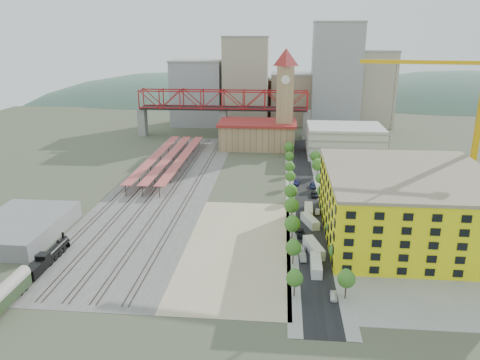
# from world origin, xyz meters

# --- Properties ---
(ground) EXTENTS (400.00, 400.00, 0.00)m
(ground) POSITION_xyz_m (0.00, 0.00, 0.00)
(ground) COLOR #474C38
(ground) RESTS_ON ground
(ballast_strip) EXTENTS (36.00, 165.00, 0.06)m
(ballast_strip) POSITION_xyz_m (-36.00, 17.50, 0.03)
(ballast_strip) COLOR #605E59
(ballast_strip) RESTS_ON ground
(dirt_lot) EXTENTS (28.00, 67.00, 0.06)m
(dirt_lot) POSITION_xyz_m (-4.00, -31.50, 0.03)
(dirt_lot) COLOR tan
(dirt_lot) RESTS_ON ground
(street_asphalt) EXTENTS (12.00, 170.00, 0.06)m
(street_asphalt) POSITION_xyz_m (16.00, 15.00, 0.03)
(street_asphalt) COLOR black
(street_asphalt) RESTS_ON ground
(sidewalk_west) EXTENTS (3.00, 170.00, 0.04)m
(sidewalk_west) POSITION_xyz_m (10.50, 15.00, 0.02)
(sidewalk_west) COLOR gray
(sidewalk_west) RESTS_ON ground
(sidewalk_east) EXTENTS (3.00, 170.00, 0.04)m
(sidewalk_east) POSITION_xyz_m (21.50, 15.00, 0.02)
(sidewalk_east) COLOR gray
(sidewalk_east) RESTS_ON ground
(construction_pad) EXTENTS (50.00, 90.00, 0.06)m
(construction_pad) POSITION_xyz_m (45.00, -20.00, 0.03)
(construction_pad) COLOR gray
(construction_pad) RESTS_ON ground
(rail_tracks) EXTENTS (26.56, 160.00, 0.18)m
(rail_tracks) POSITION_xyz_m (-37.80, 17.50, 0.15)
(rail_tracks) COLOR #382B23
(rail_tracks) RESTS_ON ground
(platform_canopies) EXTENTS (16.00, 80.00, 4.12)m
(platform_canopies) POSITION_xyz_m (-41.00, 45.00, 3.99)
(platform_canopies) COLOR #D45155
(platform_canopies) RESTS_ON ground
(station_hall) EXTENTS (38.00, 24.00, 13.10)m
(station_hall) POSITION_xyz_m (-5.00, 82.00, 6.67)
(station_hall) COLOR tan
(station_hall) RESTS_ON ground
(clock_tower) EXTENTS (12.00, 12.00, 52.00)m
(clock_tower) POSITION_xyz_m (8.00, 79.99, 28.70)
(clock_tower) COLOR tan
(clock_tower) RESTS_ON ground
(parking_garage) EXTENTS (34.00, 26.00, 14.00)m
(parking_garage) POSITION_xyz_m (36.00, 70.00, 7.00)
(parking_garage) COLOR silver
(parking_garage) RESTS_ON ground
(truss_bridge) EXTENTS (94.00, 9.60, 25.60)m
(truss_bridge) POSITION_xyz_m (-25.00, 105.00, 18.86)
(truss_bridge) COLOR gray
(truss_bridge) RESTS_ON ground
(construction_building) EXTENTS (44.60, 50.60, 18.80)m
(construction_building) POSITION_xyz_m (42.00, -20.00, 9.41)
(construction_building) COLOR yellow
(construction_building) RESTS_ON ground
(warehouse) EXTENTS (22.00, 32.00, 5.00)m
(warehouse) POSITION_xyz_m (-66.00, -30.00, 2.50)
(warehouse) COLOR gray
(warehouse) RESTS_ON ground
(street_trees) EXTENTS (15.40, 124.40, 8.00)m
(street_trees) POSITION_xyz_m (16.00, 5.00, 0.00)
(street_trees) COLOR #33651E
(street_trees) RESTS_ON ground
(skyline) EXTENTS (133.00, 46.00, 60.00)m
(skyline) POSITION_xyz_m (7.47, 142.31, 22.81)
(skyline) COLOR #9EA0A3
(skyline) RESTS_ON ground
(distant_hills) EXTENTS (647.00, 264.00, 227.00)m
(distant_hills) POSITION_xyz_m (45.28, 260.00, -79.54)
(distant_hills) COLOR #4C6B59
(distant_hills) RESTS_ON ground
(locomotive) EXTENTS (2.67, 20.63, 5.16)m
(locomotive) POSITION_xyz_m (-50.00, -44.89, 1.92)
(locomotive) COLOR black
(locomotive) RESTS_ON ground
(coach) EXTENTS (2.96, 17.19, 5.40)m
(coach) POSITION_xyz_m (-50.00, -64.79, 2.87)
(coach) COLOR #21321B
(coach) RESTS_ON ground
(tower_crane) EXTENTS (50.56, 8.25, 54.19)m
(tower_crane) POSITION_xyz_m (64.66, 5.27, 33.44)
(tower_crane) COLOR #E5A90E
(tower_crane) RESTS_ON ground
(site_trailer_a) EXTENTS (2.71, 9.78, 2.67)m
(site_trailer_a) POSITION_xyz_m (16.00, -42.76, 1.33)
(site_trailer_a) COLOR silver
(site_trailer_a) RESTS_ON ground
(site_trailer_b) EXTENTS (5.36, 10.66, 2.82)m
(site_trailer_b) POSITION_xyz_m (16.00, -33.27, 1.41)
(site_trailer_b) COLOR silver
(site_trailer_b) RESTS_ON ground
(site_trailer_c) EXTENTS (5.46, 9.59, 2.55)m
(site_trailer_c) POSITION_xyz_m (16.00, -14.74, 1.27)
(site_trailer_c) COLOR silver
(site_trailer_c) RESTS_ON ground
(site_trailer_d) EXTENTS (2.90, 9.65, 2.61)m
(site_trailer_d) POSITION_xyz_m (16.00, -6.09, 1.31)
(site_trailer_d) COLOR silver
(site_trailer_d) RESTS_ON ground
(car_0) EXTENTS (2.60, 4.86, 1.57)m
(car_0) POSITION_xyz_m (13.00, -33.60, 0.79)
(car_0) COLOR #BDBDBD
(car_0) RESTS_ON ground
(car_1) EXTENTS (1.93, 4.70, 1.51)m
(car_1) POSITION_xyz_m (13.00, -37.45, 0.76)
(car_1) COLOR #9A9B9F
(car_1) RESTS_ON ground
(car_2) EXTENTS (3.45, 5.97, 1.56)m
(car_2) POSITION_xyz_m (13.00, -22.95, 0.78)
(car_2) COLOR black
(car_2) RESTS_ON ground
(car_3) EXTENTS (2.64, 5.46, 1.53)m
(car_3) POSITION_xyz_m (13.00, 23.94, 0.77)
(car_3) COLOR navy
(car_3) RESTS_ON ground
(car_4) EXTENTS (1.80, 3.99, 1.33)m
(car_4) POSITION_xyz_m (19.00, -55.21, 0.67)
(car_4) COLOR white
(car_4) RESTS_ON ground
(car_5) EXTENTS (2.20, 4.58, 1.45)m
(car_5) POSITION_xyz_m (19.00, -5.47, 0.72)
(car_5) COLOR #929397
(car_5) RESTS_ON ground
(car_6) EXTENTS (2.57, 5.37, 1.48)m
(car_6) POSITION_xyz_m (19.00, 10.86, 0.74)
(car_6) COLOR black
(car_6) RESTS_ON ground
(car_7) EXTENTS (2.19, 5.28, 1.53)m
(car_7) POSITION_xyz_m (19.00, 20.68, 0.76)
(car_7) COLOR navy
(car_7) RESTS_ON ground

